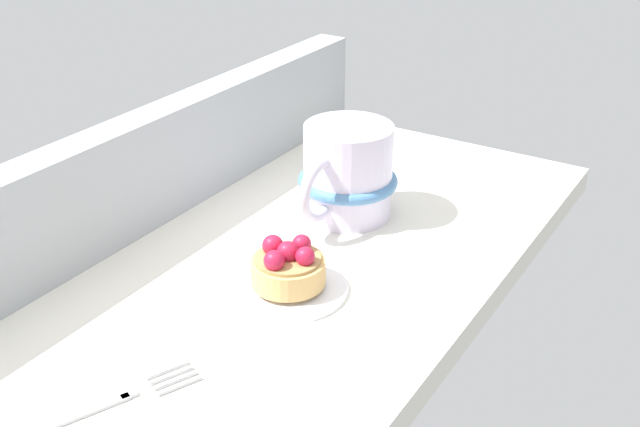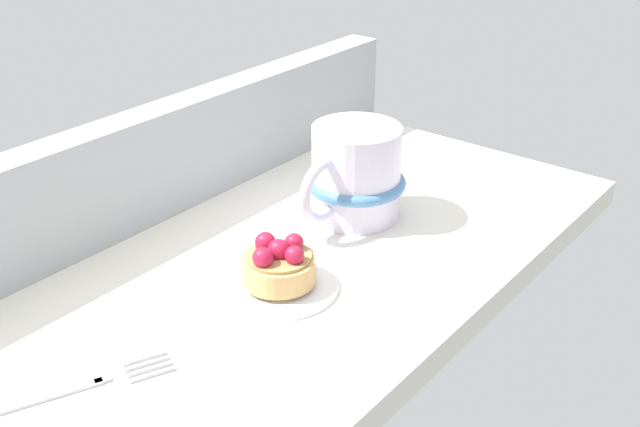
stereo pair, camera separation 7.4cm
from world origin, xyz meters
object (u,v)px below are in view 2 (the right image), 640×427
(coffee_mug, at_px, (354,174))
(dessert_fork, at_px, (62,391))
(dessert_plate, at_px, (279,284))
(raspberry_tart, at_px, (279,264))

(coffee_mug, relative_size, dessert_fork, 0.88)
(dessert_plate, distance_m, dessert_fork, 0.21)
(coffee_mug, xyz_separation_m, dessert_fork, (-0.36, -0.00, -0.04))
(coffee_mug, distance_m, dessert_fork, 0.36)
(dessert_plate, xyz_separation_m, dessert_fork, (-0.21, 0.03, -0.00))
(dessert_plate, xyz_separation_m, coffee_mug, (0.15, 0.03, 0.04))
(dessert_plate, distance_m, raspberry_tart, 0.02)
(dessert_fork, bearing_deg, raspberry_tart, -8.31)
(coffee_mug, bearing_deg, raspberry_tart, -168.39)
(raspberry_tart, relative_size, coffee_mug, 0.47)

